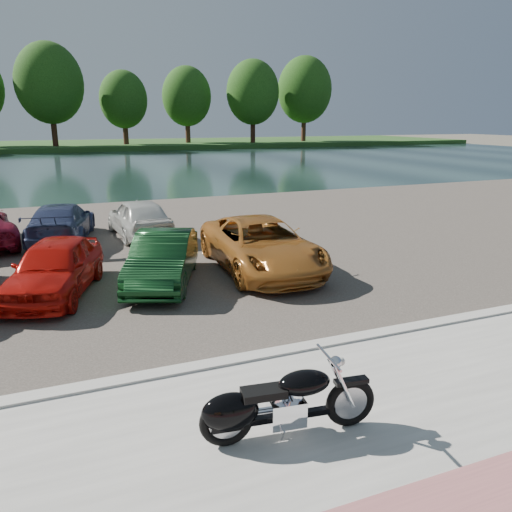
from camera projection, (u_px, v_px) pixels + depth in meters
The scene contains 13 objects.
ground at pixel (345, 418), 6.94m from camera, with size 200.00×200.00×0.00m, color #595447.
promenade at pixel (389, 458), 6.03m from camera, with size 60.00×6.00×0.10m, color #9D9B94.
kerb at pixel (285, 353), 8.71m from camera, with size 60.00×0.30×0.14m, color #9D9B94.
parking_lot at pixel (172, 242), 16.78m from camera, with size 60.00×18.00×0.04m, color #3E3832.
river at pixel (97, 167), 42.74m from camera, with size 120.00×40.00×0.00m, color #172A28.
far_bank at pixel (78, 145), 71.29m from camera, with size 120.00×24.00×0.60m, color #1D4518.
far_trees at pixel (110, 91), 65.38m from camera, with size 70.25×10.68×12.52m.
motorcycle at pixel (274, 405), 6.24m from camera, with size 2.33×0.75×1.05m.
car_4 at pixel (55, 267), 11.53m from camera, with size 1.56×3.87×1.32m, color red.
car_5 at pixel (163, 259), 12.31m from camera, with size 1.35×3.87×1.27m, color black.
car_6 at pixel (261, 245), 13.40m from camera, with size 2.31×5.01×1.39m, color #AE6B28.
car_11 at pixel (61, 222), 16.60m from camera, with size 1.79×4.40×1.28m, color navy.
car_12 at pixel (139, 217), 17.22m from camera, with size 1.60×3.98×1.35m, color silver.
Camera 1 is at (-3.42, -5.19, 4.03)m, focal length 35.00 mm.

